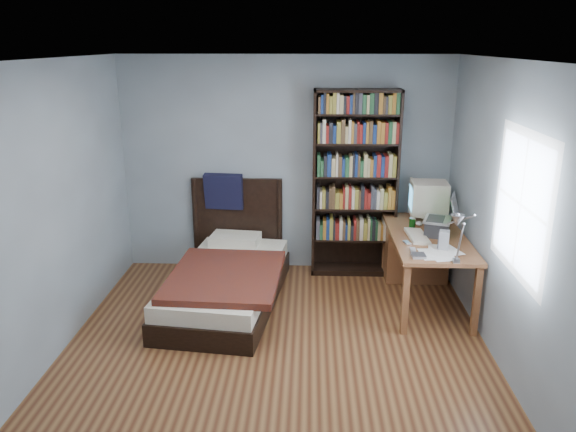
{
  "coord_description": "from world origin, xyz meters",
  "views": [
    {
      "loc": [
        0.28,
        -4.3,
        2.63
      ],
      "look_at": [
        0.08,
        0.88,
        1.02
      ],
      "focal_mm": 35.0,
      "sensor_mm": 36.0,
      "label": 1
    }
  ],
  "objects_px": {
    "desk_lamp": "(458,225)",
    "speaker": "(444,240)",
    "desk": "(418,249)",
    "bed": "(228,277)",
    "bookshelf": "(355,184)",
    "keyboard": "(417,236)",
    "crt_monitor": "(428,199)",
    "laptop": "(439,224)",
    "soda_can": "(412,224)"
  },
  "relations": [
    {
      "from": "desk_lamp",
      "to": "bookshelf",
      "type": "height_order",
      "value": "bookshelf"
    },
    {
      "from": "speaker",
      "to": "bed",
      "type": "height_order",
      "value": "bed"
    },
    {
      "from": "crt_monitor",
      "to": "soda_can",
      "type": "relative_size",
      "value": 3.81
    },
    {
      "from": "desk_lamp",
      "to": "soda_can",
      "type": "distance_m",
      "value": 1.36
    },
    {
      "from": "desk_lamp",
      "to": "soda_can",
      "type": "height_order",
      "value": "desk_lamp"
    },
    {
      "from": "laptop",
      "to": "desk_lamp",
      "type": "relative_size",
      "value": 0.74
    },
    {
      "from": "soda_can",
      "to": "crt_monitor",
      "type": "bearing_deg",
      "value": 55.1
    },
    {
      "from": "desk",
      "to": "bed",
      "type": "xyz_separation_m",
      "value": [
        -2.08,
        -0.5,
        -0.16
      ]
    },
    {
      "from": "desk_lamp",
      "to": "crt_monitor",
      "type": "bearing_deg",
      "value": 86.92
    },
    {
      "from": "desk",
      "to": "desk_lamp",
      "type": "xyz_separation_m",
      "value": [
        -0.01,
        -1.54,
        0.78
      ]
    },
    {
      "from": "speaker",
      "to": "crt_monitor",
      "type": "bearing_deg",
      "value": 104.67
    },
    {
      "from": "soda_can",
      "to": "bed",
      "type": "bearing_deg",
      "value": -172.66
    },
    {
      "from": "speaker",
      "to": "soda_can",
      "type": "height_order",
      "value": "speaker"
    },
    {
      "from": "bookshelf",
      "to": "laptop",
      "type": "bearing_deg",
      "value": -42.16
    },
    {
      "from": "soda_can",
      "to": "desk_lamp",
      "type": "bearing_deg",
      "value": -84.64
    },
    {
      "from": "keyboard",
      "to": "soda_can",
      "type": "xyz_separation_m",
      "value": [
        -0.0,
        0.27,
        0.04
      ]
    },
    {
      "from": "laptop",
      "to": "keyboard",
      "type": "distance_m",
      "value": 0.27
    },
    {
      "from": "crt_monitor",
      "to": "keyboard",
      "type": "bearing_deg",
      "value": -109.49
    },
    {
      "from": "desk",
      "to": "soda_can",
      "type": "height_order",
      "value": "soda_can"
    },
    {
      "from": "bookshelf",
      "to": "bed",
      "type": "xyz_separation_m",
      "value": [
        -1.37,
        -0.8,
        -0.82
      ]
    },
    {
      "from": "laptop",
      "to": "keyboard",
      "type": "relative_size",
      "value": 0.96
    },
    {
      "from": "bookshelf",
      "to": "bed",
      "type": "distance_m",
      "value": 1.79
    },
    {
      "from": "desk",
      "to": "soda_can",
      "type": "xyz_separation_m",
      "value": [
        -0.13,
        -0.25,
        0.37
      ]
    },
    {
      "from": "crt_monitor",
      "to": "speaker",
      "type": "relative_size",
      "value": 2.41
    },
    {
      "from": "desk",
      "to": "soda_can",
      "type": "bearing_deg",
      "value": -117.76
    },
    {
      "from": "desk_lamp",
      "to": "keyboard",
      "type": "relative_size",
      "value": 1.3
    },
    {
      "from": "keyboard",
      "to": "bed",
      "type": "relative_size",
      "value": 0.21
    },
    {
      "from": "laptop",
      "to": "bed",
      "type": "height_order",
      "value": "bed"
    },
    {
      "from": "crt_monitor",
      "to": "desk_lamp",
      "type": "relative_size",
      "value": 0.77
    },
    {
      "from": "laptop",
      "to": "speaker",
      "type": "xyz_separation_m",
      "value": [
        -0.04,
        -0.42,
        -0.02
      ]
    },
    {
      "from": "desk_lamp",
      "to": "speaker",
      "type": "bearing_deg",
      "value": 83.93
    },
    {
      "from": "desk",
      "to": "speaker",
      "type": "relative_size",
      "value": 8.44
    },
    {
      "from": "crt_monitor",
      "to": "desk_lamp",
      "type": "xyz_separation_m",
      "value": [
        -0.09,
        -1.58,
        0.22
      ]
    },
    {
      "from": "crt_monitor",
      "to": "soda_can",
      "type": "xyz_separation_m",
      "value": [
        -0.21,
        -0.3,
        -0.19
      ]
    },
    {
      "from": "desk_lamp",
      "to": "speaker",
      "type": "xyz_separation_m",
      "value": [
        0.07,
        0.68,
        -0.38
      ]
    },
    {
      "from": "bookshelf",
      "to": "desk_lamp",
      "type": "bearing_deg",
      "value": -69.25
    },
    {
      "from": "desk",
      "to": "speaker",
      "type": "height_order",
      "value": "speaker"
    },
    {
      "from": "desk",
      "to": "speaker",
      "type": "distance_m",
      "value": 0.95
    },
    {
      "from": "desk",
      "to": "desk_lamp",
      "type": "distance_m",
      "value": 1.73
    },
    {
      "from": "laptop",
      "to": "bookshelf",
      "type": "xyz_separation_m",
      "value": [
        -0.81,
        0.74,
        0.23
      ]
    },
    {
      "from": "desk",
      "to": "bed",
      "type": "relative_size",
      "value": 0.73
    },
    {
      "from": "desk",
      "to": "desk_lamp",
      "type": "bearing_deg",
      "value": -90.44
    },
    {
      "from": "laptop",
      "to": "bed",
      "type": "xyz_separation_m",
      "value": [
        -2.18,
        -0.07,
        -0.59
      ]
    },
    {
      "from": "crt_monitor",
      "to": "speaker",
      "type": "height_order",
      "value": "crt_monitor"
    },
    {
      "from": "desk",
      "to": "speaker",
      "type": "xyz_separation_m",
      "value": [
        0.06,
        -0.86,
        0.41
      ]
    },
    {
      "from": "desk",
      "to": "soda_can",
      "type": "distance_m",
      "value": 0.47
    },
    {
      "from": "speaker",
      "to": "bed",
      "type": "bearing_deg",
      "value": -173.92
    },
    {
      "from": "desk",
      "to": "bookshelf",
      "type": "relative_size",
      "value": 0.74
    },
    {
      "from": "desk",
      "to": "crt_monitor",
      "type": "xyz_separation_m",
      "value": [
        0.07,
        0.04,
        0.57
      ]
    },
    {
      "from": "desk_lamp",
      "to": "keyboard",
      "type": "distance_m",
      "value": 1.12
    }
  ]
}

